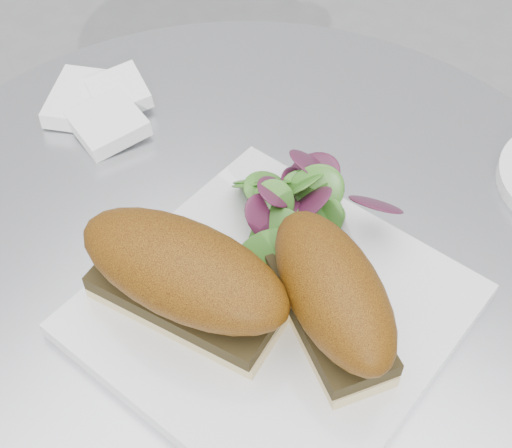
# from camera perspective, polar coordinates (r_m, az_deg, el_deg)

# --- Properties ---
(table) EXTENTS (0.70, 0.70, 0.73)m
(table) POSITION_cam_1_polar(r_m,az_deg,el_deg) (0.83, -0.83, -12.65)
(table) COLOR #B5B6BC
(table) RESTS_ON ground
(plate) EXTENTS (0.28, 0.28, 0.02)m
(plate) POSITION_cam_1_polar(r_m,az_deg,el_deg) (0.58, 1.43, -6.92)
(plate) COLOR white
(plate) RESTS_ON table
(sandwich_left) EXTENTS (0.18, 0.09, 0.08)m
(sandwich_left) POSITION_cam_1_polar(r_m,az_deg,el_deg) (0.54, -5.80, -4.15)
(sandwich_left) COLOR #FBDE9C
(sandwich_left) RESTS_ON plate
(sandwich_right) EXTENTS (0.16, 0.14, 0.08)m
(sandwich_right) POSITION_cam_1_polar(r_m,az_deg,el_deg) (0.53, 6.11, -5.73)
(sandwich_right) COLOR #FBDE9C
(sandwich_right) RESTS_ON plate
(salad) EXTENTS (0.12, 0.12, 0.05)m
(salad) POSITION_cam_1_polar(r_m,az_deg,el_deg) (0.60, 3.91, 0.69)
(salad) COLOR #477E29
(salad) RESTS_ON plate
(napkin) EXTENTS (0.12, 0.12, 0.02)m
(napkin) POSITION_cam_1_polar(r_m,az_deg,el_deg) (0.75, -12.34, 8.59)
(napkin) COLOR white
(napkin) RESTS_ON table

